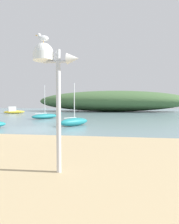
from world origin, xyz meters
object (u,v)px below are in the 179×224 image
seagull_on_radar (43,38)px  sailboat_centre_water (74,122)px  sailboat_outer_mooring (59,113)px  sailboat_near_shore (45,116)px  mast_structure (49,65)px  motorboat_mid_channel (14,111)px

seagull_on_radar → sailboat_centre_water: sailboat_centre_water is taller
seagull_on_radar → sailboat_centre_water: 12.13m
sailboat_outer_mooring → sailboat_near_shore: 9.09m
sailboat_centre_water → sailboat_near_shore: sailboat_near_shore is taller
seagull_on_radar → sailboat_outer_mooring: 29.04m
sailboat_outer_mooring → sailboat_near_shore: sailboat_near_shore is taller
sailboat_near_shore → mast_structure: bearing=-67.6°
mast_structure → sailboat_outer_mooring: 29.01m
sailboat_outer_mooring → sailboat_centre_water: (6.54, -16.08, 0.08)m
sailboat_outer_mooring → mast_structure: bearing=-72.8°
mast_structure → motorboat_mid_channel: (-18.49, 29.37, -2.50)m
seagull_on_radar → sailboat_near_shore: sailboat_near_shore is taller
mast_structure → seagull_on_radar: (-0.17, -0.00, 0.70)m
mast_structure → motorboat_mid_channel: mast_structure is taller
mast_structure → sailboat_near_shore: (-7.63, 18.55, -2.65)m
seagull_on_radar → sailboat_near_shore: bearing=111.9°
mast_structure → seagull_on_radar: seagull_on_radar is taller
motorboat_mid_channel → sailboat_centre_water: 24.30m
seagull_on_radar → sailboat_outer_mooring: bearing=106.9°
mast_structure → motorboat_mid_channel: 34.80m
mast_structure → sailboat_outer_mooring: (-8.56, 27.59, -2.70)m
mast_structure → sailboat_centre_water: sailboat_centre_water is taller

